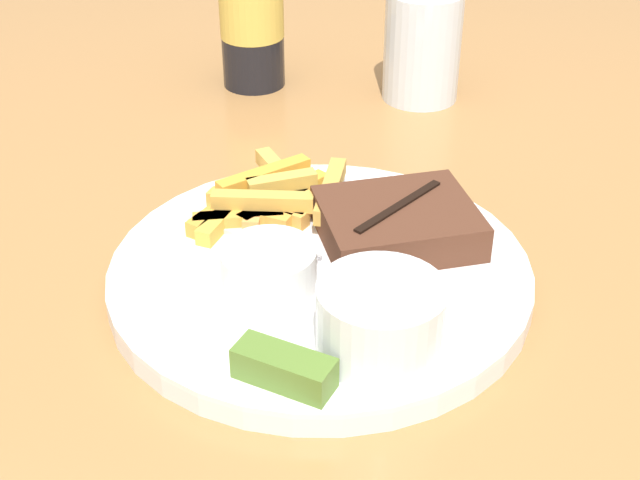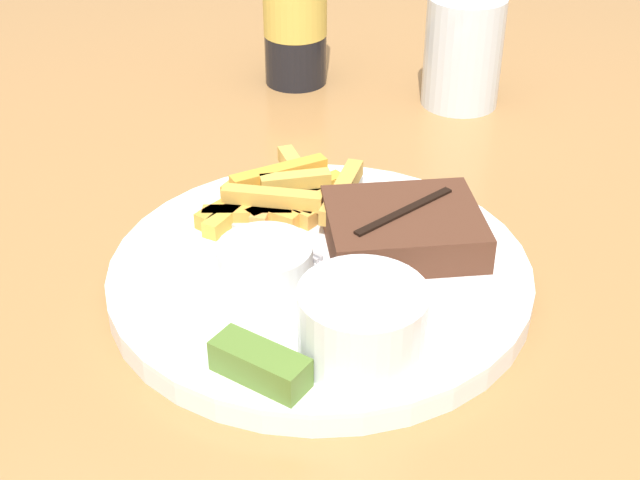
# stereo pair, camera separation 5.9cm
# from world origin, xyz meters

# --- Properties ---
(dining_table) EXTENTS (1.57, 1.49, 0.73)m
(dining_table) POSITION_xyz_m (0.00, 0.00, 0.68)
(dining_table) COLOR #A87542
(dining_table) RESTS_ON ground_plane
(dinner_plate) EXTENTS (0.29, 0.29, 0.02)m
(dinner_plate) POSITION_xyz_m (0.00, 0.00, 0.74)
(dinner_plate) COLOR white
(dinner_plate) RESTS_ON dining_table
(steak_portion) EXTENTS (0.13, 0.12, 0.03)m
(steak_portion) POSITION_xyz_m (0.05, 0.04, 0.76)
(steak_portion) COLOR #512D1E
(steak_portion) RESTS_ON dinner_plate
(fries_pile) EXTENTS (0.11, 0.13, 0.02)m
(fries_pile) POSITION_xyz_m (-0.05, 0.07, 0.76)
(fries_pile) COLOR gold
(fries_pile) RESTS_ON dinner_plate
(coleslaw_cup) EXTENTS (0.08, 0.08, 0.05)m
(coleslaw_cup) POSITION_xyz_m (0.04, -0.08, 0.78)
(coleslaw_cup) COLOR white
(coleslaw_cup) RESTS_ON dinner_plate
(dipping_sauce_cup) EXTENTS (0.06, 0.06, 0.03)m
(dipping_sauce_cup) POSITION_xyz_m (-0.03, -0.03, 0.77)
(dipping_sauce_cup) COLOR silver
(dipping_sauce_cup) RESTS_ON dinner_plate
(pickle_spear) EXTENTS (0.06, 0.04, 0.02)m
(pickle_spear) POSITION_xyz_m (-0.01, -0.12, 0.76)
(pickle_spear) COLOR #567A2D
(pickle_spear) RESTS_ON dinner_plate
(fork_utensil) EXTENTS (0.12, 0.07, 0.00)m
(fork_utensil) POSITION_xyz_m (-0.07, 0.03, 0.75)
(fork_utensil) COLOR #B7B7BC
(fork_utensil) RESTS_ON dinner_plate
(beer_bottle) EXTENTS (0.06, 0.06, 0.23)m
(beer_bottle) POSITION_xyz_m (-0.10, 0.34, 0.81)
(beer_bottle) COLOR black
(beer_bottle) RESTS_ON dining_table
(drinking_glass) EXTENTS (0.07, 0.07, 0.10)m
(drinking_glass) POSITION_xyz_m (0.06, 0.33, 0.79)
(drinking_glass) COLOR silver
(drinking_glass) RESTS_ON dining_table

